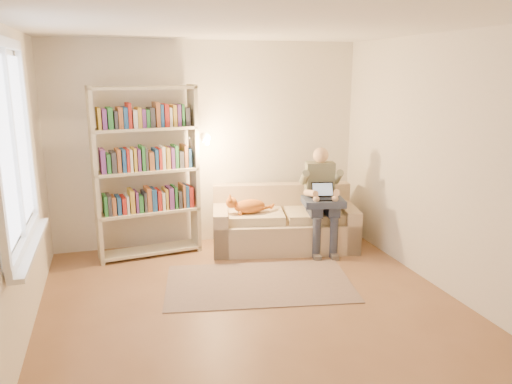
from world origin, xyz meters
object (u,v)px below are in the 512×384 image
object	(u,v)px
person	(321,194)
bookshelf	(147,164)
cat	(251,206)
sofa	(284,225)
laptop	(319,194)

from	to	relation	value
person	bookshelf	distance (m)	2.18
cat	bookshelf	size ratio (longest dim) A/B	0.30
cat	sofa	bearing A→B (deg)	14.78
bookshelf	laptop	bearing A→B (deg)	-21.20
person	bookshelf	bearing A→B (deg)	-178.92
sofa	laptop	size ratio (longest dim) A/B	6.17
sofa	cat	bearing A→B (deg)	-165.22
person	laptop	bearing A→B (deg)	-115.36
sofa	person	world-z (taller)	person
cat	bookshelf	world-z (taller)	bookshelf
laptop	bookshelf	distance (m)	2.12
person	bookshelf	size ratio (longest dim) A/B	0.63
bookshelf	person	bearing A→B (deg)	-18.27
cat	bookshelf	bearing A→B (deg)	-176.90
sofa	laptop	distance (m)	0.66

